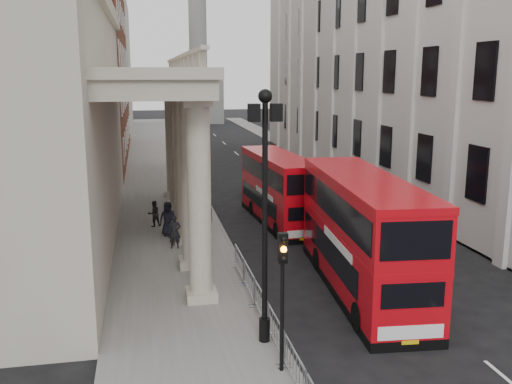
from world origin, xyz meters
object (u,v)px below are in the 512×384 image
at_px(lamp_post_north, 187,121).
at_px(pedestrian_b, 154,214).
at_px(traffic_light, 283,277).
at_px(bus_near, 362,232).
at_px(pedestrian_a, 175,232).
at_px(monument_column, 198,33).
at_px(pedestrian_c, 168,219).
at_px(bus_far, 278,188).
at_px(lamp_post_south, 265,201).
at_px(lamp_post_mid, 208,143).

height_order(lamp_post_north, pedestrian_b, lamp_post_north).
xyz_separation_m(traffic_light, bus_near, (4.88, 6.06, -0.60)).
xyz_separation_m(lamp_post_north, pedestrian_a, (-2.33, -21.00, -3.93)).
bearing_deg(monument_column, traffic_light, -94.13).
bearing_deg(pedestrian_b, pedestrian_a, 79.42).
distance_m(pedestrian_b, pedestrian_c, 2.22).
relative_size(traffic_light, bus_far, 0.44).
xyz_separation_m(lamp_post_south, lamp_post_mid, (0.00, 16.00, 0.00)).
relative_size(lamp_post_north, traffic_light, 1.93).
bearing_deg(bus_near, pedestrian_a, 141.07).
relative_size(bus_near, bus_far, 1.17).
height_order(lamp_post_south, pedestrian_b, lamp_post_south).
relative_size(monument_column, traffic_light, 12.60).
height_order(lamp_post_mid, bus_far, lamp_post_mid).
bearing_deg(lamp_post_north, pedestrian_b, -101.24).
bearing_deg(traffic_light, monument_column, 85.87).
bearing_deg(pedestrian_a, bus_near, -36.71).
relative_size(lamp_post_north, bus_near, 0.74).
xyz_separation_m(lamp_post_south, bus_far, (4.16, 15.46, -2.76)).
relative_size(lamp_post_mid, traffic_light, 1.93).
distance_m(monument_column, pedestrian_b, 74.72).
xyz_separation_m(pedestrian_a, pedestrian_c, (-0.23, 2.40, 0.09)).
bearing_deg(bus_near, pedestrian_b, 130.46).
height_order(monument_column, bus_near, monument_column).
height_order(lamp_post_south, lamp_post_mid, same).
distance_m(lamp_post_south, pedestrian_b, 16.34).
height_order(lamp_post_mid, traffic_light, lamp_post_mid).
height_order(bus_near, pedestrian_b, bus_near).
distance_m(bus_far, pedestrian_c, 7.11).
relative_size(lamp_post_mid, bus_far, 0.86).
xyz_separation_m(bus_near, pedestrian_c, (-7.54, 9.36, -1.44)).
bearing_deg(bus_far, pedestrian_a, -149.05).
relative_size(monument_column, pedestrian_c, 28.39).
distance_m(monument_column, bus_near, 85.04).
bearing_deg(lamp_post_mid, pedestrian_a, -115.04).
bearing_deg(lamp_post_south, monument_column, 85.71).
bearing_deg(lamp_post_north, lamp_post_mid, -90.00).
xyz_separation_m(bus_far, pedestrian_a, (-6.49, -4.45, -1.17)).
bearing_deg(bus_far, monument_column, 84.58).
bearing_deg(lamp_post_north, pedestrian_c, -97.84).
relative_size(lamp_post_south, lamp_post_mid, 1.00).
height_order(monument_column, pedestrian_c, monument_column).
bearing_deg(traffic_light, lamp_post_south, 92.84).
bearing_deg(traffic_light, lamp_post_mid, 90.32).
xyz_separation_m(monument_column, pedestrian_a, (-8.93, -77.00, -15.00)).
height_order(traffic_light, bus_near, bus_near).
distance_m(monument_column, lamp_post_mid, 73.14).
distance_m(lamp_post_south, bus_near, 6.85).
bearing_deg(pedestrian_c, lamp_post_north, 76.87).
height_order(lamp_post_mid, bus_near, lamp_post_mid).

